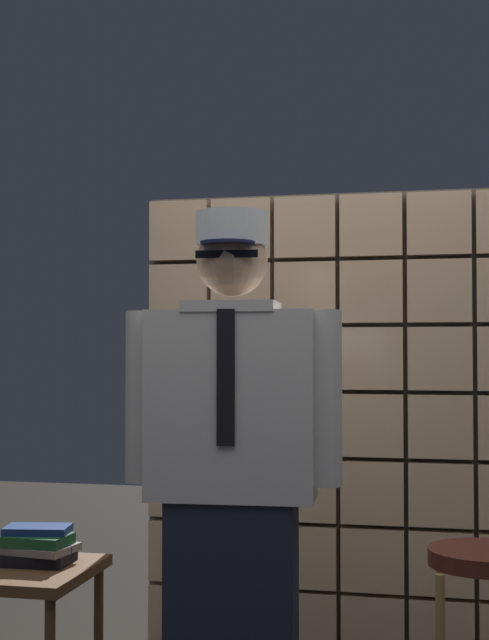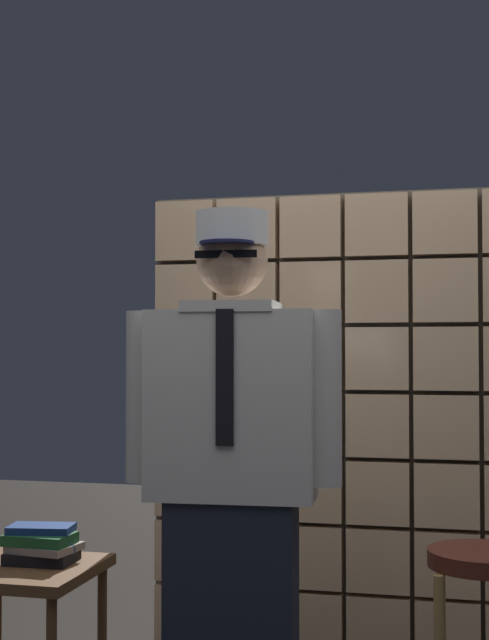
{
  "view_description": "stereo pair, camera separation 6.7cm",
  "coord_description": "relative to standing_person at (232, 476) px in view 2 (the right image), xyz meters",
  "views": [
    {
      "loc": [
        0.46,
        -2.65,
        1.34
      ],
      "look_at": [
        -0.18,
        0.28,
        1.43
      ],
      "focal_mm": 51.67,
      "sensor_mm": 36.0,
      "label": 1
    },
    {
      "loc": [
        0.52,
        -2.63,
        1.34
      ],
      "look_at": [
        -0.18,
        0.28,
        1.43
      ],
      "focal_mm": 51.67,
      "sensor_mm": 36.0,
      "label": 2
    }
  ],
  "objects": [
    {
      "name": "coffee_mug",
      "position": [
        -0.74,
        0.26,
        -0.33
      ],
      "size": [
        0.13,
        0.08,
        0.09
      ],
      "color": "navy",
      "rests_on": "side_table"
    },
    {
      "name": "glass_block_wall",
      "position": [
        0.21,
        1.16,
        0.08
      ],
      "size": [
        1.77,
        0.1,
        2.06
      ],
      "color": "#E0B78C",
      "rests_on": "ground"
    },
    {
      "name": "side_table",
      "position": [
        -0.84,
        0.2,
        -0.45
      ],
      "size": [
        0.52,
        0.52,
        0.55
      ],
      "color": "brown",
      "rests_on": "ground"
    },
    {
      "name": "book_stack",
      "position": [
        -0.79,
        0.25,
        -0.31
      ],
      "size": [
        0.27,
        0.22,
        0.13
      ],
      "color": "black",
      "rests_on": "side_table"
    },
    {
      "name": "standing_person",
      "position": [
        0.0,
        0.0,
        0.0
      ],
      "size": [
        0.71,
        0.31,
        1.78
      ],
      "rotation": [
        0.0,
        0.0,
        0.07
      ],
      "color": "#1E2333",
      "rests_on": "ground"
    },
    {
      "name": "bar_stool",
      "position": [
        0.79,
        -0.04,
        -0.38
      ],
      "size": [
        0.34,
        0.34,
        0.74
      ],
      "color": "#592319",
      "rests_on": "ground"
    }
  ]
}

